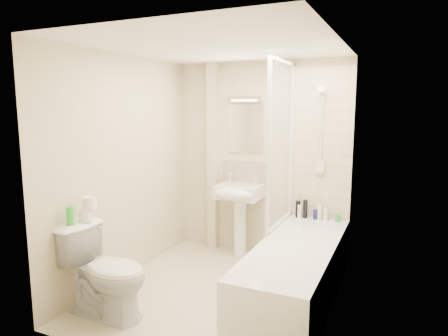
% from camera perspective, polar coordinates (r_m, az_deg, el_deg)
% --- Properties ---
extents(floor, '(2.50, 2.50, 0.00)m').
position_cam_1_polar(floor, '(4.20, -0.98, -17.42)').
color(floor, beige).
rests_on(floor, ground).
extents(wall_back, '(2.20, 0.02, 2.40)m').
position_cam_1_polar(wall_back, '(4.98, 5.16, 1.15)').
color(wall_back, beige).
rests_on(wall_back, ground).
extents(wall_left, '(0.02, 2.50, 2.40)m').
position_cam_1_polar(wall_left, '(4.41, -14.05, -0.05)').
color(wall_left, beige).
rests_on(wall_left, ground).
extents(wall_right, '(0.02, 2.50, 2.40)m').
position_cam_1_polar(wall_right, '(3.51, 15.44, -2.30)').
color(wall_right, beige).
rests_on(wall_right, ground).
extents(ceiling, '(2.20, 2.50, 0.02)m').
position_cam_1_polar(ceiling, '(3.81, -1.08, 16.99)').
color(ceiling, white).
rests_on(ceiling, wall_back).
extents(tile_back, '(0.70, 0.01, 1.75)m').
position_cam_1_polar(tile_back, '(4.75, 13.74, 3.31)').
color(tile_back, beige).
rests_on(tile_back, wall_back).
extents(tile_right, '(0.01, 2.10, 1.75)m').
position_cam_1_polar(tile_right, '(3.67, 15.89, 1.72)').
color(tile_right, beige).
rests_on(tile_right, wall_right).
extents(pipe_boxing, '(0.12, 0.12, 2.40)m').
position_cam_1_polar(pipe_boxing, '(5.16, -1.58, 1.45)').
color(pipe_boxing, beige).
rests_on(pipe_boxing, ground).
extents(splashback, '(0.60, 0.02, 0.30)m').
position_cam_1_polar(splashback, '(5.06, 3.04, -0.65)').
color(splashback, beige).
rests_on(splashback, wall_back).
extents(mirror, '(0.46, 0.01, 0.60)m').
position_cam_1_polar(mirror, '(4.99, 3.08, 5.58)').
color(mirror, white).
rests_on(mirror, wall_back).
extents(strip_light, '(0.42, 0.07, 0.07)m').
position_cam_1_polar(strip_light, '(4.97, 3.02, 9.83)').
color(strip_light, silver).
rests_on(strip_light, wall_back).
extents(bathtub, '(0.70, 2.10, 0.55)m').
position_cam_1_polar(bathtub, '(4.03, 10.29, -14.26)').
color(bathtub, white).
rests_on(bathtub, ground).
extents(shower_screen, '(0.04, 0.92, 1.80)m').
position_cam_1_polar(shower_screen, '(4.40, 8.18, 3.39)').
color(shower_screen, white).
rests_on(shower_screen, bathtub).
extents(shower_fixture, '(0.10, 0.16, 0.99)m').
position_cam_1_polar(shower_fixture, '(4.69, 13.67, 4.73)').
color(shower_fixture, white).
rests_on(shower_fixture, wall_back).
extents(pedestal_sink, '(0.53, 0.49, 1.03)m').
position_cam_1_polar(pedestal_sink, '(4.91, 2.05, -4.59)').
color(pedestal_sink, white).
rests_on(pedestal_sink, ground).
extents(bottle_black_a, '(0.06, 0.06, 0.20)m').
position_cam_1_polar(bottle_black_a, '(4.85, 10.52, -5.79)').
color(bottle_black_a, black).
rests_on(bottle_black_a, bathtub).
extents(bottle_white_a, '(0.06, 0.06, 0.16)m').
position_cam_1_polar(bottle_white_a, '(4.85, 10.71, -6.03)').
color(bottle_white_a, white).
rests_on(bottle_white_a, bathtub).
extents(bottle_black_b, '(0.05, 0.05, 0.22)m').
position_cam_1_polar(bottle_black_b, '(4.83, 11.53, -5.76)').
color(bottle_black_b, black).
rests_on(bottle_black_b, bathtub).
extents(bottle_blue, '(0.05, 0.05, 0.12)m').
position_cam_1_polar(bottle_blue, '(4.82, 12.91, -6.47)').
color(bottle_blue, navy).
rests_on(bottle_blue, bathtub).
extents(bottle_cream, '(0.05, 0.05, 0.18)m').
position_cam_1_polar(bottle_cream, '(4.80, 13.52, -6.18)').
color(bottle_cream, beige).
rests_on(bottle_cream, bathtub).
extents(bottle_white_b, '(0.06, 0.06, 0.14)m').
position_cam_1_polar(bottle_white_b, '(4.79, 14.31, -6.42)').
color(bottle_white_b, silver).
rests_on(bottle_white_b, bathtub).
extents(bottle_green, '(0.07, 0.07, 0.08)m').
position_cam_1_polar(bottle_green, '(4.78, 15.96, -6.91)').
color(bottle_green, green).
rests_on(bottle_green, bathtub).
extents(toilet, '(0.55, 0.86, 0.82)m').
position_cam_1_polar(toilet, '(3.80, -16.55, -13.94)').
color(toilet, white).
rests_on(toilet, ground).
extents(toilet_roll_lower, '(0.12, 0.12, 0.11)m').
position_cam_1_polar(toilet_roll_lower, '(3.85, -19.18, -6.38)').
color(toilet_roll_lower, white).
rests_on(toilet_roll_lower, toilet).
extents(toilet_roll_upper, '(0.12, 0.12, 0.11)m').
position_cam_1_polar(toilet_roll_upper, '(3.82, -18.66, -4.76)').
color(toilet_roll_upper, white).
rests_on(toilet_roll_upper, toilet_roll_lower).
extents(green_bottle, '(0.06, 0.06, 0.16)m').
position_cam_1_polar(green_bottle, '(3.77, -21.14, -6.42)').
color(green_bottle, green).
rests_on(green_bottle, toilet).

